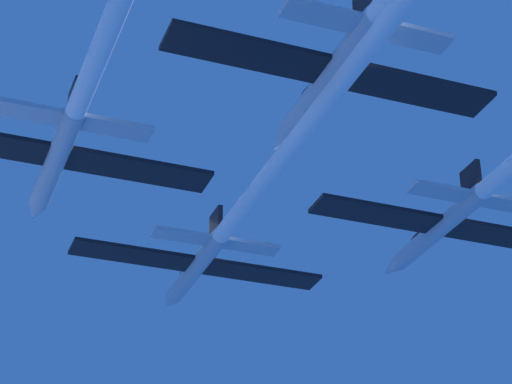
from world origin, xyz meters
name	(u,v)px	position (x,y,z in m)	size (l,w,h in m)	color
jet_lead	(259,187)	(0.20, -11.08, -0.25)	(14.97, 40.98, 2.48)	#B2BAC6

